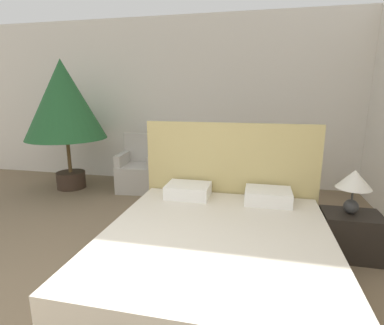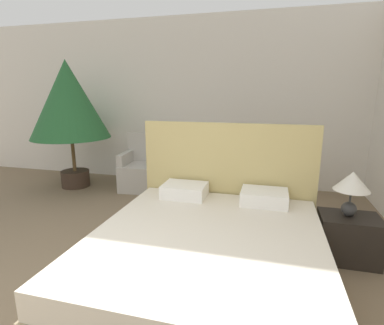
# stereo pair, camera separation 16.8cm
# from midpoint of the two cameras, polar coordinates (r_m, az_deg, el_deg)

# --- Properties ---
(wall_back) EXTENTS (10.00, 0.06, 2.90)m
(wall_back) POSITION_cam_midpoint_polar(r_m,az_deg,el_deg) (5.41, 2.22, 11.32)
(wall_back) COLOR silver
(wall_back) RESTS_ON ground_plane
(bed) EXTENTS (1.91, 2.09, 1.31)m
(bed) POSITION_cam_midpoint_polar(r_m,az_deg,el_deg) (2.68, 5.16, -16.80)
(bed) COLOR #8C7A5B
(bed) RESTS_ON ground_plane
(armchair_near_window_left) EXTENTS (0.69, 0.68, 0.94)m
(armchair_near_window_left) POSITION_cam_midpoint_polar(r_m,az_deg,el_deg) (5.19, -8.66, -1.86)
(armchair_near_window_left) COLOR #B7B2A8
(armchair_near_window_left) RESTS_ON ground_plane
(armchair_near_window_right) EXTENTS (0.66, 0.64, 0.94)m
(armchair_near_window_right) POSITION_cam_midpoint_polar(r_m,az_deg,el_deg) (4.89, 1.91, -2.64)
(armchair_near_window_right) COLOR #B7B2A8
(armchair_near_window_right) RESTS_ON ground_plane
(potted_palm) EXTENTS (1.31, 1.31, 2.16)m
(potted_palm) POSITION_cam_midpoint_polar(r_m,az_deg,el_deg) (5.47, -21.64, 10.67)
(potted_palm) COLOR #38281E
(potted_palm) RESTS_ON ground_plane
(nightstand) EXTENTS (0.55, 0.40, 0.46)m
(nightstand) POSITION_cam_midpoint_polar(r_m,az_deg,el_deg) (3.45, 28.86, -12.51)
(nightstand) COLOR black
(nightstand) RESTS_ON ground_plane
(table_lamp) EXTENTS (0.33, 0.33, 0.44)m
(table_lamp) POSITION_cam_midpoint_polar(r_m,az_deg,el_deg) (3.27, 29.49, -3.70)
(table_lamp) COLOR #333333
(table_lamp) RESTS_ON nightstand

